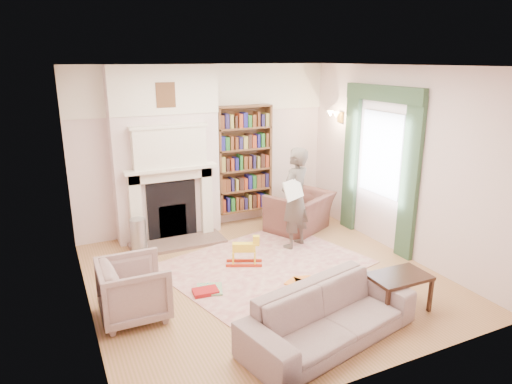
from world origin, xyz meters
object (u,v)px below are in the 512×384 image
armchair_left (134,289)px  man_reading (295,198)px  armchair_reading (299,212)px  paraffin_heater (139,236)px  rocking_horse (244,251)px  coffee_table (398,292)px  sofa (329,315)px  bookcase (244,159)px

armchair_left → man_reading: size_ratio=0.47×
armchair_reading → paraffin_heater: (-2.72, 0.21, -0.06)m
man_reading → paraffin_heater: (-2.27, 0.81, -0.53)m
paraffin_heater → rocking_horse: size_ratio=1.06×
armchair_left → coffee_table: bearing=-111.8°
rocking_horse → man_reading: bearing=41.1°
coffee_table → paraffin_heater: size_ratio=1.27×
sofa → coffee_table: (1.08, 0.16, -0.07)m
paraffin_heater → rocking_horse: bearing=-40.8°
bookcase → sofa: bookcase is taller
bookcase → rocking_horse: size_ratio=3.57×
man_reading → coffee_table: size_ratio=2.29×
man_reading → armchair_reading: bearing=-154.0°
bookcase → paraffin_heater: (-2.02, -0.56, -0.90)m
bookcase → rocking_horse: bearing=-114.1°
coffee_table → rocking_horse: (-1.16, 1.89, 0.00)m
man_reading → rocking_horse: (-1.00, -0.29, -0.57)m
man_reading → paraffin_heater: bearing=-46.8°
armchair_left → paraffin_heater: bearing=-12.3°
armchair_reading → coffee_table: armchair_reading is taller
coffee_table → bookcase: bearing=97.4°
bookcase → armchair_reading: size_ratio=1.81×
sofa → man_reading: man_reading is taller
coffee_table → sofa: bearing=-170.5°
armchair_reading → man_reading: man_reading is taller
man_reading → coffee_table: bearing=67.0°
bookcase → coffee_table: (0.41, -3.56, -0.95)m
coffee_table → paraffin_heater: 3.86m
sofa → rocking_horse: sofa is taller
sofa → rocking_horse: (-0.07, 2.05, -0.06)m
armchair_reading → coffee_table: 2.80m
armchair_reading → coffee_table: bearing=57.0°
paraffin_heater → rocking_horse: 1.69m
man_reading → coffee_table: (0.16, -2.18, -0.58)m
armchair_reading → armchair_left: 3.52m
armchair_left → rocking_horse: armchair_left is taller
coffee_table → armchair_reading: bearing=84.8°
sofa → coffee_table: bearing=-4.1°
armchair_left → man_reading: 2.91m
bookcase → man_reading: bearing=-79.6°
bookcase → man_reading: 1.45m
rocking_horse → armchair_left: bearing=-132.4°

